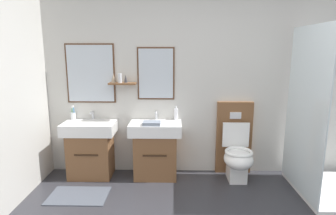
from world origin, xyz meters
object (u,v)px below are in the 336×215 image
vanity_sink_left (91,147)px  folded_hand_towel (152,123)px  shower_tray (326,162)px  toilet (236,151)px  soap_dispenser (176,114)px  vanity_sink_right (156,148)px  toothbrush_cup (73,116)px

vanity_sink_left → folded_hand_towel: (0.83, -0.12, 0.37)m
folded_hand_towel → shower_tray: shower_tray is taller
vanity_sink_left → toilet: 1.94m
vanity_sink_left → soap_dispenser: bearing=7.6°
vanity_sink_right → soap_dispenser: size_ratio=3.95×
vanity_sink_right → toilet: size_ratio=0.75×
toilet → folded_hand_towel: toilet is taller
toilet → toothbrush_cup: 2.24m
vanity_sink_left → shower_tray: (2.90, -0.43, 0.00)m
soap_dispenser → folded_hand_towel: (-0.31, -0.28, -0.06)m
vanity_sink_left → soap_dispenser: 1.23m
vanity_sink_left → toothbrush_cup: bearing=151.1°
toothbrush_cup → folded_hand_towel: size_ratio=0.90×
toilet → folded_hand_towel: (-1.11, -0.10, 0.39)m
vanity_sink_left → soap_dispenser: (1.14, 0.15, 0.43)m
vanity_sink_left → toilet: (1.94, -0.02, -0.02)m
vanity_sink_right → toothbrush_cup: bearing=172.8°
toilet → shower_tray: shower_tray is taller
toilet → shower_tray: 1.05m
soap_dispenser → folded_hand_towel: bearing=-138.4°
toilet → toothbrush_cup: size_ratio=5.07×
toilet → toothbrush_cup: bearing=175.8°
toothbrush_cup → folded_hand_towel: (1.09, -0.27, -0.03)m
vanity_sink_left → vanity_sink_right: bearing=0.0°
vanity_sink_left → shower_tray: size_ratio=0.38×
toothbrush_cup → shower_tray: size_ratio=0.10×
vanity_sink_right → toilet: toilet is taller
vanity_sink_left → toilet: bearing=-0.5°
folded_hand_towel → toilet: bearing=5.4°
vanity_sink_left → folded_hand_towel: 0.92m
folded_hand_towel → soap_dispenser: bearing=41.6°
toothbrush_cup → folded_hand_towel: bearing=-13.7°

